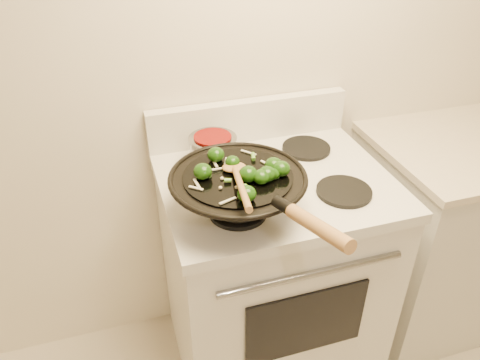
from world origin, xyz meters
name	(u,v)px	position (x,y,z in m)	size (l,w,h in m)	color
stove	(271,273)	(-0.08, 1.17, 0.47)	(0.78, 0.67, 1.08)	silver
counter_unit	(453,230)	(0.80, 1.20, 0.46)	(0.82, 0.62, 0.91)	silver
wok	(239,192)	(-0.26, 1.01, 1.00)	(0.41, 0.67, 0.22)	black
stirfry	(248,171)	(-0.24, 1.00, 1.08)	(0.30, 0.29, 0.05)	#143809
wooden_spoon	(238,178)	(-0.28, 0.97, 1.08)	(0.10, 0.33, 0.08)	olive
saucepan	(213,149)	(-0.26, 1.32, 0.98)	(0.17, 0.26, 0.10)	gray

